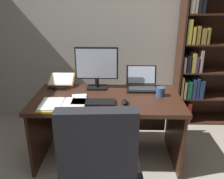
{
  "coord_description": "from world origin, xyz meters",
  "views": [
    {
      "loc": [
        -0.13,
        -1.25,
        1.66
      ],
      "look_at": [
        -0.18,
        0.92,
        0.83
      ],
      "focal_mm": 37.79,
      "sensor_mm": 36.0,
      "label": 1
    }
  ],
  "objects_px": {
    "pen": "(81,97)",
    "keyboard": "(93,102)",
    "coffee_mug": "(160,92)",
    "bookshelf": "(207,46)",
    "reading_stand_with_book": "(61,81)",
    "desk": "(107,111)",
    "open_binder": "(63,104)",
    "monitor": "(97,68)",
    "computer_mouse": "(125,102)",
    "notepad": "(79,98)",
    "laptop": "(142,84)"
  },
  "relations": [
    {
      "from": "notepad",
      "to": "keyboard",
      "type": "bearing_deg",
      "value": -36.76
    },
    {
      "from": "monitor",
      "to": "pen",
      "type": "xyz_separation_m",
      "value": [
        -0.13,
        -0.31,
        -0.22
      ]
    },
    {
      "from": "computer_mouse",
      "to": "notepad",
      "type": "relative_size",
      "value": 0.5
    },
    {
      "from": "monitor",
      "to": "pen",
      "type": "height_order",
      "value": "monitor"
    },
    {
      "from": "coffee_mug",
      "to": "bookshelf",
      "type": "bearing_deg",
      "value": 49.88
    },
    {
      "from": "pen",
      "to": "keyboard",
      "type": "bearing_deg",
      "value": -40.64
    },
    {
      "from": "bookshelf",
      "to": "coffee_mug",
      "type": "bearing_deg",
      "value": -130.12
    },
    {
      "from": "computer_mouse",
      "to": "reading_stand_with_book",
      "type": "height_order",
      "value": "reading_stand_with_book"
    },
    {
      "from": "desk",
      "to": "keyboard",
      "type": "bearing_deg",
      "value": -117.54
    },
    {
      "from": "desk",
      "to": "pen",
      "type": "bearing_deg",
      "value": -154.75
    },
    {
      "from": "desk",
      "to": "reading_stand_with_book",
      "type": "xyz_separation_m",
      "value": [
        -0.54,
        0.25,
        0.26
      ]
    },
    {
      "from": "desk",
      "to": "keyboard",
      "type": "height_order",
      "value": "keyboard"
    },
    {
      "from": "bookshelf",
      "to": "reading_stand_with_book",
      "type": "bearing_deg",
      "value": -162.1
    },
    {
      "from": "notepad",
      "to": "coffee_mug",
      "type": "distance_m",
      "value": 0.83
    },
    {
      "from": "desk",
      "to": "notepad",
      "type": "distance_m",
      "value": 0.37
    },
    {
      "from": "monitor",
      "to": "reading_stand_with_book",
      "type": "xyz_separation_m",
      "value": [
        -0.41,
        0.06,
        -0.17
      ]
    },
    {
      "from": "desk",
      "to": "bookshelf",
      "type": "distance_m",
      "value": 1.63
    },
    {
      "from": "laptop",
      "to": "notepad",
      "type": "distance_m",
      "value": 0.73
    },
    {
      "from": "laptop",
      "to": "reading_stand_with_book",
      "type": "xyz_separation_m",
      "value": [
        -0.92,
        0.06,
        0.01
      ]
    },
    {
      "from": "desk",
      "to": "bookshelf",
      "type": "relative_size",
      "value": 0.67
    },
    {
      "from": "desk",
      "to": "monitor",
      "type": "relative_size",
      "value": 3.23
    },
    {
      "from": "open_binder",
      "to": "notepad",
      "type": "height_order",
      "value": "open_binder"
    },
    {
      "from": "coffee_mug",
      "to": "monitor",
      "type": "bearing_deg",
      "value": 161.81
    },
    {
      "from": "pen",
      "to": "coffee_mug",
      "type": "distance_m",
      "value": 0.81
    },
    {
      "from": "monitor",
      "to": "coffee_mug",
      "type": "relative_size",
      "value": 4.92
    },
    {
      "from": "laptop",
      "to": "computer_mouse",
      "type": "distance_m",
      "value": 0.48
    },
    {
      "from": "reading_stand_with_book",
      "to": "open_binder",
      "type": "xyz_separation_m",
      "value": [
        0.13,
        -0.54,
        -0.05
      ]
    },
    {
      "from": "bookshelf",
      "to": "open_binder",
      "type": "distance_m",
      "value": 2.06
    },
    {
      "from": "laptop",
      "to": "pen",
      "type": "height_order",
      "value": "laptop"
    },
    {
      "from": "desk",
      "to": "bookshelf",
      "type": "xyz_separation_m",
      "value": [
        1.28,
        0.84,
        0.56
      ]
    },
    {
      "from": "bookshelf",
      "to": "open_binder",
      "type": "height_order",
      "value": "bookshelf"
    },
    {
      "from": "desk",
      "to": "notepad",
      "type": "xyz_separation_m",
      "value": [
        -0.28,
        -0.12,
        0.2
      ]
    },
    {
      "from": "monitor",
      "to": "laptop",
      "type": "height_order",
      "value": "monitor"
    },
    {
      "from": "bookshelf",
      "to": "notepad",
      "type": "height_order",
      "value": "bookshelf"
    },
    {
      "from": "computer_mouse",
      "to": "pen",
      "type": "xyz_separation_m",
      "value": [
        -0.43,
        0.12,
        -0.01
      ]
    },
    {
      "from": "reading_stand_with_book",
      "to": "coffee_mug",
      "type": "height_order",
      "value": "reading_stand_with_book"
    },
    {
      "from": "desk",
      "to": "computer_mouse",
      "type": "bearing_deg",
      "value": -53.33
    },
    {
      "from": "monitor",
      "to": "laptop",
      "type": "bearing_deg",
      "value": 0.38
    },
    {
      "from": "keyboard",
      "to": "reading_stand_with_book",
      "type": "relative_size",
      "value": 1.47
    },
    {
      "from": "keyboard",
      "to": "computer_mouse",
      "type": "height_order",
      "value": "computer_mouse"
    },
    {
      "from": "open_binder",
      "to": "monitor",
      "type": "bearing_deg",
      "value": 57.35
    },
    {
      "from": "bookshelf",
      "to": "notepad",
      "type": "relative_size",
      "value": 10.71
    },
    {
      "from": "keyboard",
      "to": "pen",
      "type": "relative_size",
      "value": 3.0
    },
    {
      "from": "notepad",
      "to": "coffee_mug",
      "type": "bearing_deg",
      "value": 6.22
    },
    {
      "from": "notepad",
      "to": "pen",
      "type": "bearing_deg",
      "value": 0.0
    },
    {
      "from": "open_binder",
      "to": "coffee_mug",
      "type": "xyz_separation_m",
      "value": [
        0.96,
        0.26,
        0.04
      ]
    },
    {
      "from": "monitor",
      "to": "laptop",
      "type": "xyz_separation_m",
      "value": [
        0.5,
        0.0,
        -0.18
      ]
    },
    {
      "from": "desk",
      "to": "open_binder",
      "type": "xyz_separation_m",
      "value": [
        -0.41,
        -0.29,
        0.21
      ]
    },
    {
      "from": "computer_mouse",
      "to": "coffee_mug",
      "type": "bearing_deg",
      "value": 28.83
    },
    {
      "from": "computer_mouse",
      "to": "coffee_mug",
      "type": "xyz_separation_m",
      "value": [
        0.37,
        0.21,
        0.03
      ]
    }
  ]
}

